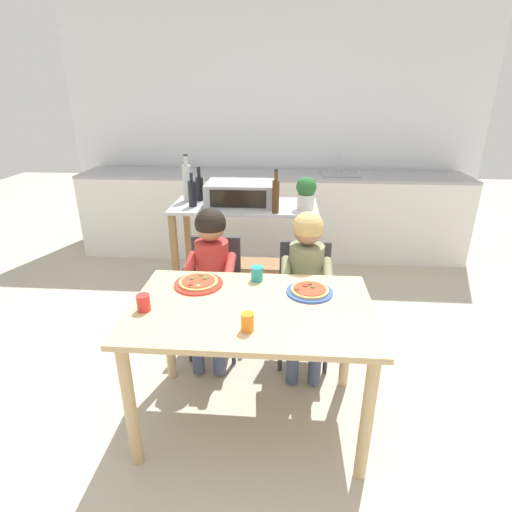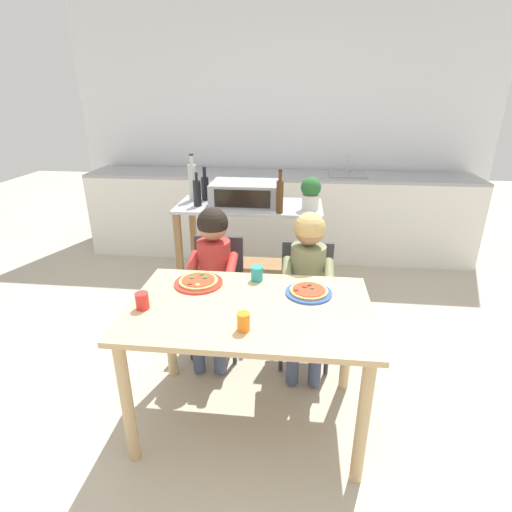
{
  "view_description": "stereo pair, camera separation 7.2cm",
  "coord_description": "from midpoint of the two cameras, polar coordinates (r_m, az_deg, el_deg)",
  "views": [
    {
      "loc": [
        0.15,
        -1.77,
        1.76
      ],
      "look_at": [
        0.0,
        0.3,
        0.89
      ],
      "focal_mm": 28.03,
      "sensor_mm": 36.0,
      "label": 1
    },
    {
      "loc": [
        0.23,
        -1.76,
        1.76
      ],
      "look_at": [
        0.0,
        0.3,
        0.89
      ],
      "focal_mm": 28.03,
      "sensor_mm": 36.0,
      "label": 2
    }
  ],
  "objects": [
    {
      "name": "ground_plane",
      "position": [
        3.42,
        0.49,
        -8.22
      ],
      "size": [
        11.7,
        11.7,
        0.0
      ],
      "primitive_type": "plane",
      "color": "#B7AD99"
    },
    {
      "name": "back_wall_tiled",
      "position": [
        4.77,
        2.08,
        17.74
      ],
      "size": [
        4.65,
        0.12,
        2.7
      ],
      "color": "silver",
      "rests_on": "ground"
    },
    {
      "name": "kitchen_counter",
      "position": [
        4.53,
        1.72,
        5.99
      ],
      "size": [
        4.18,
        0.6,
        1.12
      ],
      "color": "silver",
      "rests_on": "ground"
    },
    {
      "name": "kitchen_island_cart",
      "position": [
        3.38,
        -2.19,
        2.53
      ],
      "size": [
        1.18,
        0.53,
        0.89
      ],
      "color": "#B7BABF",
      "rests_on": "ground"
    },
    {
      "name": "toaster_oven",
      "position": [
        3.29,
        -2.85,
        8.93
      ],
      "size": [
        0.55,
        0.38,
        0.18
      ],
      "color": "#999BA0",
      "rests_on": "kitchen_island_cart"
    },
    {
      "name": "bottle_squat_spirits",
      "position": [
        3.26,
        -9.72,
        8.83
      ],
      "size": [
        0.06,
        0.06,
        0.27
      ],
      "color": "black",
      "rests_on": "kitchen_island_cart"
    },
    {
      "name": "bottle_slim_sauce",
      "position": [
        3.04,
        2.14,
        8.66
      ],
      "size": [
        0.05,
        0.05,
        0.33
      ],
      "color": "#4C2D14",
      "rests_on": "kitchen_island_cart"
    },
    {
      "name": "bottle_dark_olive_oil",
      "position": [
        3.44,
        -8.65,
        9.64
      ],
      "size": [
        0.06,
        0.06,
        0.28
      ],
      "color": "black",
      "rests_on": "kitchen_island_cart"
    },
    {
      "name": "bottle_brown_beer",
      "position": [
        3.44,
        -10.4,
        10.37
      ],
      "size": [
        0.07,
        0.07,
        0.38
      ],
      "color": "#ADB7B2",
      "rests_on": "kitchen_island_cart"
    },
    {
      "name": "potted_herb_plant",
      "position": [
        3.16,
        6.51,
        9.07
      ],
      "size": [
        0.16,
        0.16,
        0.25
      ],
      "color": "beige",
      "rests_on": "kitchen_island_cart"
    },
    {
      "name": "dining_table",
      "position": [
        2.1,
        -1.62,
        -9.79
      ],
      "size": [
        1.24,
        0.78,
        0.74
      ],
      "color": "tan",
      "rests_on": "ground"
    },
    {
      "name": "dining_chair_left",
      "position": [
        2.82,
        -6.6,
        -4.45
      ],
      "size": [
        0.36,
        0.36,
        0.81
      ],
      "color": "#333338",
      "rests_on": "ground"
    },
    {
      "name": "dining_chair_right",
      "position": [
        2.73,
        6.12,
        -5.4
      ],
      "size": [
        0.36,
        0.36,
        0.81
      ],
      "color": "#333338",
      "rests_on": "ground"
    },
    {
      "name": "child_in_red_shirt",
      "position": [
        2.63,
        -7.26,
        -1.58
      ],
      "size": [
        0.32,
        0.42,
        1.05
      ],
      "color": "#424C6B",
      "rests_on": "ground"
    },
    {
      "name": "child_in_olive_shirt",
      "position": [
        2.53,
        6.37,
        -2.64
      ],
      "size": [
        0.32,
        0.42,
        1.05
      ],
      "color": "#424C6B",
      "rests_on": "ground"
    },
    {
      "name": "pizza_plate_red_rimmed",
      "position": [
        2.27,
        -9.1,
        -3.81
      ],
      "size": [
        0.27,
        0.27,
        0.03
      ],
      "color": "red",
      "rests_on": "dining_table"
    },
    {
      "name": "pizza_plate_blue_rimmed",
      "position": [
        2.17,
        6.71,
        -4.96
      ],
      "size": [
        0.25,
        0.25,
        0.03
      ],
      "color": "#3356B7",
      "rests_on": "dining_table"
    },
    {
      "name": "drinking_cup_red",
      "position": [
        2.07,
        -16.72,
        -6.41
      ],
      "size": [
        0.07,
        0.07,
        0.08
      ],
      "primitive_type": "cylinder",
      "color": "red",
      "rests_on": "dining_table"
    },
    {
      "name": "drinking_cup_orange",
      "position": [
        1.83,
        -2.27,
        -9.39
      ],
      "size": [
        0.06,
        0.06,
        0.09
      ],
      "primitive_type": "cylinder",
      "color": "orange",
      "rests_on": "dining_table"
    },
    {
      "name": "drinking_cup_teal",
      "position": [
        2.29,
        -0.78,
        -2.54
      ],
      "size": [
        0.07,
        0.07,
        0.08
      ],
      "primitive_type": "cylinder",
      "color": "teal",
      "rests_on": "dining_table"
    }
  ]
}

